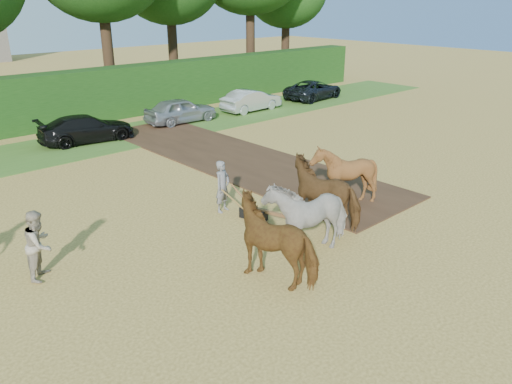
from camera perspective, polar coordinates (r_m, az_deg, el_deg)
name	(u,v)px	position (r m, az deg, el deg)	size (l,w,h in m)	color
ground	(334,213)	(17.26, 8.92, -2.43)	(120.00, 120.00, 0.00)	gold
earth_strip	(235,158)	(22.85, -2.38, 3.87)	(4.50, 17.00, 0.05)	#472D1C
grass_verge	(129,135)	(27.66, -14.28, 6.32)	(50.00, 5.00, 0.03)	#38601E
hedgerow	(89,96)	(31.32, -18.59, 10.37)	(46.00, 1.60, 3.00)	#14380F
spectator_near	(39,244)	(14.10, -23.52, -5.51)	(0.91, 0.71, 1.88)	beige
plough_team	(314,202)	(15.32, 6.68, -1.09)	(7.25, 6.03, 2.17)	brown
parked_cars	(195,110)	(30.03, -6.96, 9.30)	(29.66, 2.78, 1.47)	white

